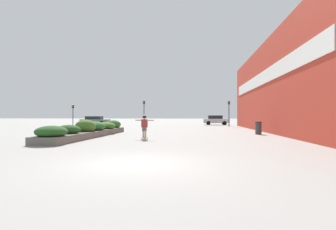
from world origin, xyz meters
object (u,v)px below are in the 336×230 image
car_leftmost (95,120)px  traffic_light_left (144,109)px  traffic_light_far_left (73,112)px  car_center_left (216,120)px  trash_bin (258,128)px  traffic_light_right (229,109)px  skateboarder (144,124)px  skateboard (144,138)px

car_leftmost → traffic_light_left: 9.77m
car_leftmost → traffic_light_far_left: traffic_light_far_left is taller
car_center_left → traffic_light_left: size_ratio=1.17×
traffic_light_left → traffic_light_far_left: 10.81m
trash_bin → traffic_light_right: (-0.35, 16.11, 1.93)m
car_center_left → skateboarder: bearing=-13.3°
car_leftmost → traffic_light_left: size_ratio=1.24×
skateboard → traffic_light_left: traffic_light_left is taller
traffic_light_far_left → trash_bin: bearing=-33.5°
trash_bin → traffic_light_right: bearing=91.3°
skateboard → car_leftmost: 27.80m
car_center_left → traffic_light_left: traffic_light_left is taller
car_center_left → traffic_light_far_left: bearing=-70.6°
traffic_light_right → traffic_light_far_left: bearing=-178.4°
skateboard → car_center_left: (6.71, 28.37, 0.76)m
skateboard → traffic_light_far_left: bearing=146.9°
skateboard → car_center_left: car_center_left is taller
traffic_light_left → traffic_light_far_left: bearing=-179.6°
trash_bin → traffic_light_right: size_ratio=0.29×
traffic_light_right → car_leftmost: bearing=171.4°
traffic_light_left → traffic_light_right: traffic_light_left is taller
trash_bin → traffic_light_left: size_ratio=0.28×
car_center_left → traffic_light_left: (-10.90, -7.56, 1.66)m
skateboard → trash_bin: (8.38, 5.25, 0.45)m
skateboard → skateboarder: size_ratio=0.43×
traffic_light_far_left → skateboarder: bearing=-54.1°
car_center_left → skateboard: bearing=-13.3°
skateboarder → traffic_light_right: traffic_light_right is taller
trash_bin → skateboarder: bearing=-147.9°
trash_bin → traffic_light_far_left: 28.09m
skateboard → trash_bin: size_ratio=0.60×
skateboarder → traffic_light_far_left: traffic_light_far_left is taller
car_leftmost → traffic_light_far_left: size_ratio=1.45×
skateboard → traffic_light_left: bearing=122.4°
skateboarder → skateboard: bearing=0.0°
traffic_light_far_left → skateboard: bearing=-54.1°
skateboarder → traffic_light_right: size_ratio=0.40×
car_leftmost → skateboarder: bearing=28.0°
skateboard → traffic_light_far_left: 25.67m
car_leftmost → traffic_light_right: bearing=81.4°
trash_bin → car_center_left: (-1.67, 23.12, 0.31)m
traffic_light_far_left → car_center_left: bearing=19.4°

